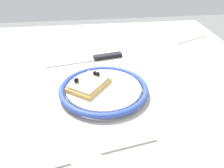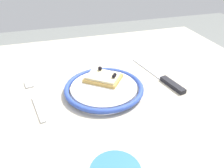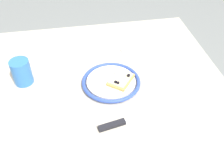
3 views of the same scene
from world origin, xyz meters
TOP-DOWN VIEW (x-y plane):
  - dining_table at (0.00, 0.00)m, footprint 0.97×0.90m
  - plate at (-0.04, 0.02)m, footprint 0.22×0.22m
  - pizza_slice_near at (-0.04, 0.05)m, footprint 0.12×0.12m
  - knife at (0.15, 0.02)m, footprint 0.07×0.24m
  - fork at (-0.23, 0.03)m, footprint 0.05×0.20m

SIDE VIEW (x-z plane):
  - dining_table at x=0.00m, z-range 0.29..1.05m
  - fork at x=-0.23m, z-range 0.76..0.77m
  - knife at x=0.15m, z-range 0.76..0.77m
  - plate at x=-0.04m, z-range 0.76..0.78m
  - pizza_slice_near at x=-0.04m, z-range 0.77..0.80m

